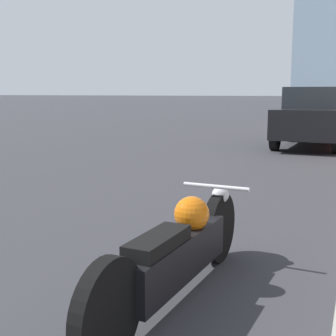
{
  "coord_description": "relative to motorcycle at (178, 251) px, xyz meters",
  "views": [
    {
      "loc": [
        3.86,
        1.58,
        1.57
      ],
      "look_at": [
        1.45,
        7.39,
        0.55
      ],
      "focal_mm": 50.0,
      "sensor_mm": 36.0,
      "label": 1
    }
  ],
  "objects": [
    {
      "name": "parked_car_black",
      "position": [
        -0.08,
        10.91,
        0.49
      ],
      "size": [
        1.9,
        4.27,
        1.71
      ],
      "rotation": [
        0.0,
        0.0,
        -0.03
      ],
      "color": "black",
      "rests_on": "ground_plane"
    },
    {
      "name": "parked_car_white",
      "position": [
        -0.16,
        21.87,
        0.47
      ],
      "size": [
        1.96,
        4.18,
        1.67
      ],
      "rotation": [
        0.0,
        0.0,
        -0.04
      ],
      "color": "silver",
      "rests_on": "ground_plane"
    },
    {
      "name": "motorcycle",
      "position": [
        0.0,
        0.0,
        0.0
      ],
      "size": [
        0.62,
        2.53,
        0.75
      ],
      "rotation": [
        0.0,
        0.0,
        -0.06
      ],
      "color": "black",
      "rests_on": "ground_plane"
    }
  ]
}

